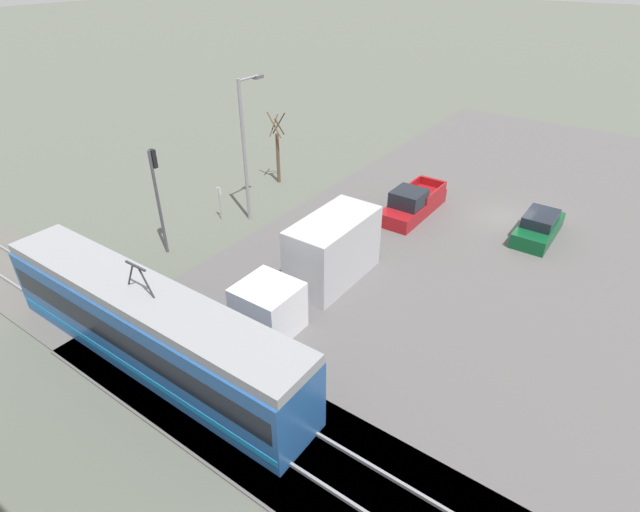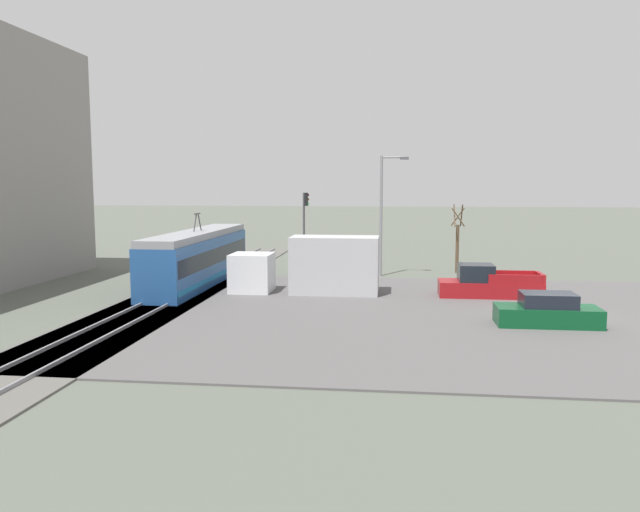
{
  "view_description": "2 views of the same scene",
  "coord_description": "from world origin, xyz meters",
  "px_view_note": "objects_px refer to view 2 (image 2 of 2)",
  "views": [
    {
      "loc": [
        -6.23,
        28.68,
        14.27
      ],
      "look_at": [
        4.25,
        13.92,
        3.08
      ],
      "focal_mm": 28.0,
      "sensor_mm": 36.0,
      "label": 1
    },
    {
      "loc": [
        -30.41,
        7.8,
        6.33
      ],
      "look_at": [
        7.09,
        12.33,
        2.05
      ],
      "focal_mm": 35.0,
      "sensor_mm": 36.0,
      "label": 2
    }
  ],
  "objects_px": {
    "box_truck": "(314,267)",
    "sedan_car_0": "(547,312)",
    "pickup_truck": "(488,284)",
    "street_tree": "(457,242)",
    "traffic_light_pole": "(305,222)",
    "street_lamp_near_crossing": "(384,207)",
    "no_parking_sign": "(366,255)",
    "light_rail_tram": "(198,258)"
  },
  "relations": [
    {
      "from": "traffic_light_pole",
      "to": "street_lamp_near_crossing",
      "type": "distance_m",
      "value": 5.91
    },
    {
      "from": "pickup_truck",
      "to": "street_lamp_near_crossing",
      "type": "xyz_separation_m",
      "value": [
        7.96,
        6.03,
        4.05
      ]
    },
    {
      "from": "street_lamp_near_crossing",
      "to": "no_parking_sign",
      "type": "height_order",
      "value": "street_lamp_near_crossing"
    },
    {
      "from": "light_rail_tram",
      "to": "sedan_car_0",
      "type": "bearing_deg",
      "value": -116.84
    },
    {
      "from": "pickup_truck",
      "to": "traffic_light_pole",
      "type": "height_order",
      "value": "traffic_light_pole"
    },
    {
      "from": "sedan_car_0",
      "to": "traffic_light_pole",
      "type": "xyz_separation_m",
      "value": [
        16.15,
        13.35,
        3.04
      ]
    },
    {
      "from": "pickup_truck",
      "to": "street_lamp_near_crossing",
      "type": "bearing_deg",
      "value": 37.17
    },
    {
      "from": "pickup_truck",
      "to": "street_tree",
      "type": "distance_m",
      "value": 10.25
    },
    {
      "from": "box_truck",
      "to": "traffic_light_pole",
      "type": "height_order",
      "value": "traffic_light_pole"
    },
    {
      "from": "traffic_light_pole",
      "to": "no_parking_sign",
      "type": "height_order",
      "value": "traffic_light_pole"
    },
    {
      "from": "traffic_light_pole",
      "to": "light_rail_tram",
      "type": "bearing_deg",
      "value": 136.9
    },
    {
      "from": "box_truck",
      "to": "sedan_car_0",
      "type": "distance_m",
      "value": 13.62
    },
    {
      "from": "pickup_truck",
      "to": "street_tree",
      "type": "bearing_deg",
      "value": 4.24
    },
    {
      "from": "traffic_light_pole",
      "to": "pickup_truck",
      "type": "bearing_deg",
      "value": -127.4
    },
    {
      "from": "traffic_light_pole",
      "to": "no_parking_sign",
      "type": "distance_m",
      "value": 5.1
    },
    {
      "from": "pickup_truck",
      "to": "traffic_light_pole",
      "type": "distance_m",
      "value": 15.08
    },
    {
      "from": "traffic_light_pole",
      "to": "sedan_car_0",
      "type": "bearing_deg",
      "value": -140.43
    },
    {
      "from": "box_truck",
      "to": "sedan_car_0",
      "type": "bearing_deg",
      "value": -122.22
    },
    {
      "from": "sedan_car_0",
      "to": "street_tree",
      "type": "relative_size",
      "value": 0.9
    },
    {
      "from": "traffic_light_pole",
      "to": "street_tree",
      "type": "height_order",
      "value": "traffic_light_pole"
    },
    {
      "from": "sedan_car_0",
      "to": "street_tree",
      "type": "height_order",
      "value": "street_tree"
    },
    {
      "from": "pickup_truck",
      "to": "traffic_light_pole",
      "type": "bearing_deg",
      "value": 52.6
    },
    {
      "from": "box_truck",
      "to": "light_rail_tram",
      "type": "bearing_deg",
      "value": 72.08
    },
    {
      "from": "no_parking_sign",
      "to": "street_lamp_near_crossing",
      "type": "bearing_deg",
      "value": -137.86
    },
    {
      "from": "pickup_truck",
      "to": "no_parking_sign",
      "type": "xyz_separation_m",
      "value": [
        9.34,
        7.28,
        0.53
      ]
    },
    {
      "from": "sedan_car_0",
      "to": "traffic_light_pole",
      "type": "bearing_deg",
      "value": -140.43
    },
    {
      "from": "street_tree",
      "to": "sedan_car_0",
      "type": "bearing_deg",
      "value": -172.26
    },
    {
      "from": "street_tree",
      "to": "street_lamp_near_crossing",
      "type": "bearing_deg",
      "value": 112.19
    },
    {
      "from": "sedan_car_0",
      "to": "pickup_truck",
      "type": "bearing_deg",
      "value": -167.42
    },
    {
      "from": "traffic_light_pole",
      "to": "street_lamp_near_crossing",
      "type": "height_order",
      "value": "street_lamp_near_crossing"
    },
    {
      "from": "street_tree",
      "to": "no_parking_sign",
      "type": "xyz_separation_m",
      "value": [
        -0.77,
        6.53,
        -0.98
      ]
    },
    {
      "from": "box_truck",
      "to": "pickup_truck",
      "type": "relative_size",
      "value": 1.52
    },
    {
      "from": "sedan_car_0",
      "to": "no_parking_sign",
      "type": "xyz_separation_m",
      "value": [
        16.51,
        8.88,
        0.61
      ]
    },
    {
      "from": "street_lamp_near_crossing",
      "to": "no_parking_sign",
      "type": "distance_m",
      "value": 3.98
    },
    {
      "from": "sedan_car_0",
      "to": "traffic_light_pole",
      "type": "height_order",
      "value": "traffic_light_pole"
    },
    {
      "from": "light_rail_tram",
      "to": "pickup_truck",
      "type": "height_order",
      "value": "light_rail_tram"
    },
    {
      "from": "traffic_light_pole",
      "to": "street_tree",
      "type": "xyz_separation_m",
      "value": [
        1.13,
        -11.0,
        -1.45
      ]
    },
    {
      "from": "street_lamp_near_crossing",
      "to": "traffic_light_pole",
      "type": "bearing_deg",
      "value": 79.83
    },
    {
      "from": "pickup_truck",
      "to": "street_lamp_near_crossing",
      "type": "height_order",
      "value": "street_lamp_near_crossing"
    },
    {
      "from": "box_truck",
      "to": "sedan_car_0",
      "type": "xyz_separation_m",
      "value": [
        -7.24,
        -11.5,
        -0.92
      ]
    },
    {
      "from": "light_rail_tram",
      "to": "box_truck",
      "type": "bearing_deg",
      "value": -107.92
    },
    {
      "from": "traffic_light_pole",
      "to": "street_tree",
      "type": "relative_size",
      "value": 1.16
    }
  ]
}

